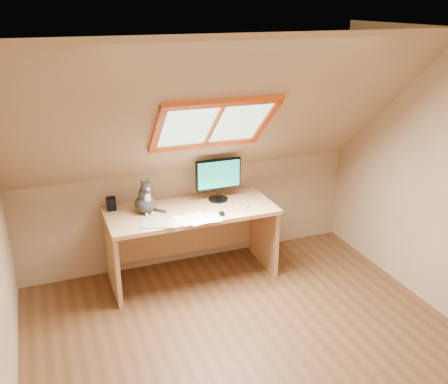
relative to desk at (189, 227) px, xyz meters
name	(u,v)px	position (x,y,z in m)	size (l,w,h in m)	color
ground	(261,359)	(0.11, -1.45, -0.51)	(3.50, 3.50, 0.00)	brown
room_shell	(272,191)	(0.11, -1.54, 0.92)	(3.52, 3.52, 2.41)	tan
desk	(189,227)	(0.00, 0.00, 0.00)	(1.60, 0.70, 0.73)	tan
monitor	(218,177)	(0.32, 0.05, 0.47)	(0.46, 0.19, 0.42)	black
cat	(145,200)	(-0.42, 0.00, 0.35)	(0.23, 0.26, 0.35)	#383332
desk_speaker	(111,204)	(-0.71, 0.18, 0.28)	(0.08, 0.08, 0.12)	black
graphics_tablet	(159,223)	(-0.37, -0.29, 0.23)	(0.29, 0.21, 0.01)	#B2B2B7
mouse	(222,213)	(0.23, -0.30, 0.24)	(0.05, 0.09, 0.03)	black
papers	(197,219)	(-0.02, -0.33, 0.23)	(0.35, 0.30, 0.01)	white
cables	(229,208)	(0.34, -0.19, 0.23)	(0.51, 0.26, 0.01)	silver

